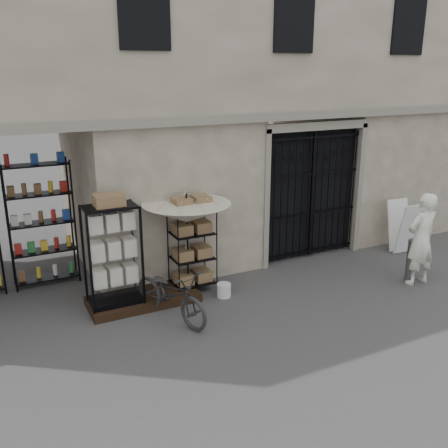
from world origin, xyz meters
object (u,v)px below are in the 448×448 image
display_cabinet (113,260)px  wire_rack (192,248)px  white_bucket (224,290)px  steel_bollard (410,260)px  bicycle (172,318)px  easel_sign (404,227)px  market_umbrella (187,208)px  shopkeeper (416,283)px

display_cabinet → wire_rack: (1.57, 0.17, -0.08)m
white_bucket → steel_bollard: steel_bollard is taller
white_bucket → bicycle: 1.27m
bicycle → easel_sign: easel_sign is taller
display_cabinet → bicycle: display_cabinet is taller
wire_rack → bicycle: wire_rack is taller
market_umbrella → steel_bollard: (4.23, -1.53, -1.25)m
market_umbrella → shopkeeper: bearing=-21.4°
white_bucket → bicycle: (-1.21, -0.37, -0.13)m
wire_rack → steel_bollard: (4.12, -1.58, -0.43)m
wire_rack → bicycle: 1.51m
shopkeeper → steel_bollard: bearing=-69.2°
display_cabinet → market_umbrella: (1.46, 0.12, 0.74)m
market_umbrella → bicycle: market_umbrella is taller
display_cabinet → white_bucket: display_cabinet is taller
market_umbrella → shopkeeper: 4.92m
display_cabinet → bicycle: (0.77, -0.76, -0.95)m
wire_rack → steel_bollard: wire_rack is taller
shopkeeper → easel_sign: 1.93m
wire_rack → market_umbrella: size_ratio=0.76×
display_cabinet → easel_sign: bearing=6.9°
bicycle → white_bucket: bearing=-2.1°
white_bucket → steel_bollard: size_ratio=0.30×
display_cabinet → steel_bollard: size_ratio=2.18×
white_bucket → bicycle: size_ratio=0.15×
white_bucket → shopkeeper: bearing=-17.4°
shopkeeper → market_umbrella: bearing=-22.4°
white_bucket → steel_bollard: 3.87m
market_umbrella → white_bucket: size_ratio=8.74×
white_bucket → bicycle: bicycle is taller
wire_rack → bicycle: size_ratio=1.00×
white_bucket → market_umbrella: bearing=135.9°
display_cabinet → white_bucket: (1.98, -0.38, -0.82)m
market_umbrella → steel_bollard: bearing=-19.9°
shopkeeper → easel_sign: (1.08, 1.47, 0.62)m
market_umbrella → wire_rack: bearing=23.6°
wire_rack → market_umbrella: market_umbrella is taller
market_umbrella → easel_sign: size_ratio=1.96×
display_cabinet → shopkeeper: bearing=-7.5°
wire_rack → white_bucket: (0.40, -0.55, -0.74)m
market_umbrella → bicycle: (-0.69, -0.88, -1.70)m
market_umbrella → shopkeeper: market_umbrella is taller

